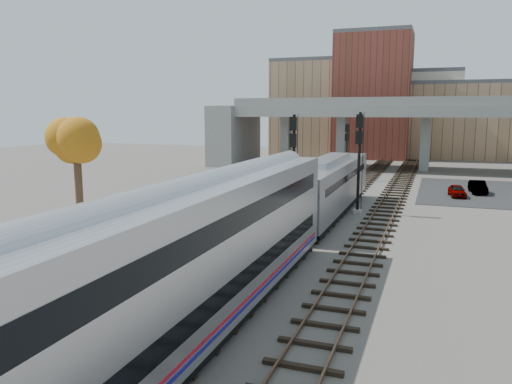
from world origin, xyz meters
The scene contains 16 objects.
ground centered at (0.00, 0.00, 0.00)m, with size 160.00×160.00×0.00m, color #47423D.
platform centered at (-7.25, 0.00, 0.17)m, with size 4.50×60.00×0.35m, color #9E9E99.
yellow_strip centered at (-5.35, 0.00, 0.35)m, with size 0.70×60.00×0.01m, color yellow.
tracks centered at (0.93, 12.50, 0.08)m, with size 10.70×95.00×0.25m.
overpass centered at (4.92, 45.00, 5.81)m, with size 54.00×12.00×9.50m.
buildings_far centered at (1.26, 66.57, 7.88)m, with size 43.00×21.00×20.60m.
parking_lot centered at (14.00, 28.00, 0.02)m, with size 14.00×18.00×0.04m, color black.
locomotive centered at (1.00, 12.24, 2.28)m, with size 3.02×19.05×4.10m.
coach centered at (1.00, -10.36, 2.80)m, with size 3.03×25.00×5.00m.
signal_mast_near centered at (-1.10, 10.12, 3.79)m, with size 0.60×0.64×7.49m.
signal_mast_mid centered at (3.00, 13.63, 3.91)m, with size 0.60×0.64×7.66m.
signal_mast_far centered at (-1.10, 32.33, 3.04)m, with size 0.60×0.64×6.39m.
station_sign centered at (-8.65, -4.20, 1.98)m, with size 0.89×0.23×2.27m.
tree centered at (-10.76, -0.94, 6.22)m, with size 3.60×3.60×8.39m.
car_a centered at (10.41, 24.19, 0.58)m, with size 1.29×3.20×1.09m, color #99999E.
car_b centered at (12.32, 26.87, 0.64)m, with size 1.27×3.63×1.20m, color #99999E.
Camera 1 is at (8.44, -24.06, 7.67)m, focal length 35.00 mm.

